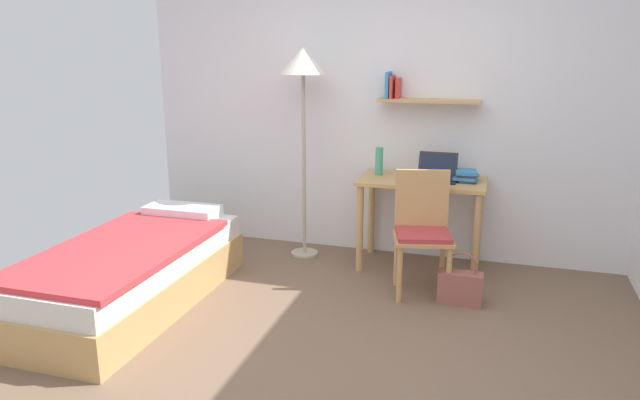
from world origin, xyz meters
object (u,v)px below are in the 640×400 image
at_px(standing_lamp, 303,73).
at_px(desk, 422,197).
at_px(bed, 132,273).
at_px(water_bottle, 379,161).
at_px(book_stack, 467,176).
at_px(laptop, 437,173).
at_px(desk_chair, 422,227).
at_px(handbag, 460,287).

bearing_deg(standing_lamp, desk, 0.21).
xyz_separation_m(bed, desk, (1.88, 1.34, 0.37)).
xyz_separation_m(water_bottle, book_stack, (0.72, -0.02, -0.08)).
bearing_deg(laptop, bed, -145.82).
relative_size(bed, desk_chair, 2.09).
xyz_separation_m(desk_chair, laptop, (0.04, 0.51, 0.31)).
bearing_deg(bed, handbag, 16.92).
bearing_deg(bed, desk, 35.47).
height_order(bed, laptop, laptop).
bearing_deg(standing_lamp, handbag, -24.74).
distance_m(desk, standing_lamp, 1.42).
relative_size(standing_lamp, water_bottle, 7.65).
height_order(desk, desk_chair, desk_chair).
height_order(water_bottle, handbag, water_bottle).
bearing_deg(desk_chair, book_stack, 63.60).
height_order(desk_chair, handbag, desk_chair).
bearing_deg(book_stack, water_bottle, 178.62).
xyz_separation_m(bed, desk_chair, (1.95, 0.84, 0.27)).
bearing_deg(book_stack, bed, -148.12).
bearing_deg(handbag, standing_lamp, 155.26).
distance_m(book_stack, handbag, 0.97).
relative_size(bed, desk, 1.89).
distance_m(standing_lamp, laptop, 1.38).
bearing_deg(desk, laptop, 7.42).
bearing_deg(standing_lamp, desk_chair, -24.32).
height_order(desk_chair, laptop, laptop).
height_order(bed, water_bottle, water_bottle).
distance_m(desk, desk_chair, 0.51).
distance_m(desk, laptop, 0.23).
bearing_deg(laptop, desk_chair, -94.14).
height_order(desk, laptop, laptop).
bearing_deg(desk_chair, desk, 98.73).
distance_m(bed, desk, 2.34).
relative_size(desk_chair, standing_lamp, 0.51).
relative_size(laptop, book_stack, 1.29).
bearing_deg(desk_chair, bed, -156.75).
height_order(laptop, handbag, laptop).
height_order(bed, book_stack, book_stack).
bearing_deg(desk_chair, handbag, -26.19).
height_order(book_stack, handbag, book_stack).
relative_size(bed, standing_lamp, 1.07).
distance_m(bed, book_stack, 2.68).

